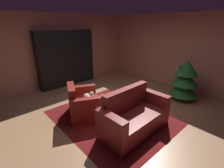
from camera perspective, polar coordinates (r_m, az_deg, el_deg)
The scene contains 11 objects.
ground_plane at distance 4.50m, azimuth 1.10°, elevation -9.71°, with size 7.19×7.19×0.00m, color tan.
wall_back at distance 6.39m, azimuth 21.45°, elevation 10.72°, with size 6.12×0.06×2.62m, color tan.
wall_left at distance 6.48m, azimuth -17.92°, elevation 11.28°, with size 0.06×6.05×2.62m, color tan.
area_rug at distance 4.23m, azimuth -0.27°, elevation -11.79°, with size 2.95×2.39×0.01m, color maroon.
bookshelf_unit at distance 6.40m, azimuth -15.04°, elevation 8.74°, with size 0.34×2.18×2.05m.
armchair_red at distance 4.27m, azimuth -10.22°, elevation -7.07°, with size 1.22×1.11×0.85m.
couch_red at distance 3.68m, azimuth 7.77°, elevation -11.60°, with size 0.77×1.67×0.95m.
coffee_table at distance 4.07m, azimuth -2.55°, elevation -6.62°, with size 0.73×0.73×0.45m.
book_stack_on_table at distance 4.01m, azimuth -3.23°, elevation -5.27°, with size 0.21×0.14×0.14m.
bottle_on_table at distance 3.92m, azimuth -0.02°, elevation -5.38°, with size 0.07×0.07×0.26m.
decorated_tree at distance 5.45m, azimuth 24.51°, elevation 1.49°, with size 0.87×0.87×1.26m.
Camera 1 is at (2.80, -2.67, 2.29)m, focal length 25.69 mm.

